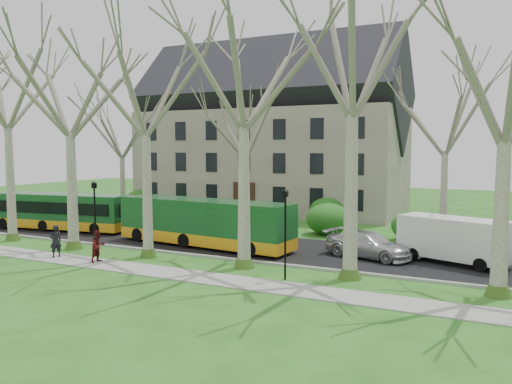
# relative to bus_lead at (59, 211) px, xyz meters

# --- Properties ---
(ground) EXTENTS (120.00, 120.00, 0.00)m
(ground) POSITION_rel_bus_lead_xyz_m (15.28, -4.85, -1.49)
(ground) COLOR #24631C
(ground) RESTS_ON ground
(sidewalk) EXTENTS (70.00, 2.00, 0.06)m
(sidewalk) POSITION_rel_bus_lead_xyz_m (15.28, -7.35, -1.46)
(sidewalk) COLOR gray
(sidewalk) RESTS_ON ground
(road) EXTENTS (80.00, 8.00, 0.06)m
(road) POSITION_rel_bus_lead_xyz_m (15.28, 0.65, -1.46)
(road) COLOR black
(road) RESTS_ON ground
(curb) EXTENTS (80.00, 0.25, 0.14)m
(curb) POSITION_rel_bus_lead_xyz_m (15.28, -3.35, -1.42)
(curb) COLOR #A5A39E
(curb) RESTS_ON ground
(building) EXTENTS (26.50, 12.20, 16.00)m
(building) POSITION_rel_bus_lead_xyz_m (9.28, 19.15, 6.57)
(building) COLOR gray
(building) RESTS_ON ground
(tree_row_verge) EXTENTS (49.00, 7.00, 14.00)m
(tree_row_verge) POSITION_rel_bus_lead_xyz_m (15.28, -4.55, 5.51)
(tree_row_verge) COLOR gray
(tree_row_verge) RESTS_ON ground
(tree_row_far) EXTENTS (33.00, 7.00, 12.00)m
(tree_row_far) POSITION_rel_bus_lead_xyz_m (13.95, 6.15, 4.51)
(tree_row_far) COLOR gray
(tree_row_far) RESTS_ON ground
(lamp_row) EXTENTS (36.22, 0.22, 4.30)m
(lamp_row) POSITION_rel_bus_lead_xyz_m (15.28, -5.85, 1.08)
(lamp_row) COLOR black
(lamp_row) RESTS_ON ground
(hedges) EXTENTS (30.60, 8.60, 2.00)m
(hedges) POSITION_rel_bus_lead_xyz_m (10.62, 9.15, -0.49)
(hedges) COLOR #28631C
(hedges) RESTS_ON ground
(bus_lead) EXTENTS (11.69, 3.92, 2.87)m
(bus_lead) POSITION_rel_bus_lead_xyz_m (0.00, 0.00, 0.00)
(bus_lead) COLOR #164F22
(bus_lead) RESTS_ON road
(bus_follow) EXTENTS (12.50, 3.88, 3.07)m
(bus_follow) POSITION_rel_bus_lead_xyz_m (13.46, -0.65, 0.10)
(bus_follow) COLOR #164F22
(bus_follow) RESTS_ON road
(sedan) EXTENTS (5.48, 3.37, 1.48)m
(sedan) POSITION_rel_bus_lead_xyz_m (23.79, 0.52, -0.69)
(sedan) COLOR silver
(sedan) RESTS_ON road
(van_a) EXTENTS (6.07, 3.82, 2.49)m
(van_a) POSITION_rel_bus_lead_xyz_m (28.29, 1.12, -0.19)
(van_a) COLOR silver
(van_a) RESTS_ON road
(pedestrian_a) EXTENTS (0.65, 0.79, 1.85)m
(pedestrian_a) POSITION_rel_bus_lead_xyz_m (7.55, -7.22, -0.51)
(pedestrian_a) COLOR black
(pedestrian_a) RESTS_ON sidewalk
(pedestrian_b) EXTENTS (0.79, 0.94, 1.75)m
(pedestrian_b) POSITION_rel_bus_lead_xyz_m (10.64, -7.08, -0.56)
(pedestrian_b) COLOR #501213
(pedestrian_b) RESTS_ON sidewalk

